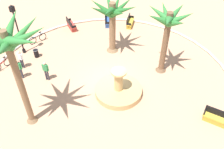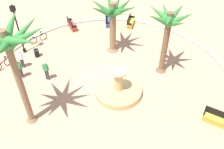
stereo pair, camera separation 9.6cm
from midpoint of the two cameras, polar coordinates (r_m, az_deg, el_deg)
ground_plane at (r=19.24m, az=-0.44°, el=-1.45°), size 80.00×80.00×0.00m
plaza_curb at (r=19.17m, az=-0.44°, el=-1.23°), size 18.86×18.86×0.20m
fountain at (r=18.09m, az=1.60°, el=-3.58°), size 3.37×3.37×2.12m
palm_tree_near_fountain at (r=18.25m, az=12.73°, el=10.60°), size 3.53×3.44×5.36m
palm_tree_by_curb at (r=20.49m, az=0.37°, el=13.31°), size 4.03×3.98×4.74m
palm_tree_mid_plaza at (r=13.70m, az=-22.43°, el=5.70°), size 4.28×4.28×7.06m
bench_east at (r=17.61m, az=22.57°, el=-9.32°), size 0.70×1.65×1.00m
bench_west at (r=25.69m, az=4.32°, el=11.64°), size 1.66×0.73×1.00m
bench_north at (r=25.47m, az=-8.98°, el=10.94°), size 1.43×1.53×1.00m
bench_southeast at (r=25.84m, az=-0.86°, el=11.94°), size 1.66×1.11×1.00m
lamppost at (r=22.01m, az=-20.54°, el=10.33°), size 0.32×0.32×4.49m
trash_bin at (r=22.28m, az=-16.62°, el=4.75°), size 0.46×0.46×0.73m
bicycle_red_frame at (r=24.12m, az=-16.26°, el=7.90°), size 1.54×0.88×0.94m
bicycle_by_lamppost at (r=21.95m, az=-23.39°, el=2.15°), size 1.70×0.52×0.94m
person_cyclist_helmet at (r=20.15m, az=-20.11°, el=1.45°), size 0.25×0.52×1.71m
person_cyclist_photo at (r=21.15m, az=-19.82°, el=3.51°), size 0.22×0.53×1.64m
person_pedestrian_stroll at (r=19.36m, az=-14.62°, el=1.05°), size 0.24×0.53×1.71m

